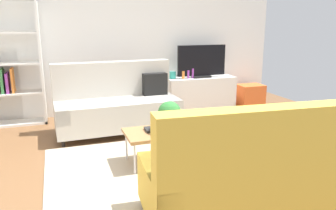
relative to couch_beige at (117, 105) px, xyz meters
name	(u,v)px	position (x,y,z in m)	size (l,w,h in m)	color
ground_plane	(164,166)	(0.28, -1.54, -0.44)	(7.68, 7.68, 0.00)	brown
wall_far	(118,37)	(0.28, 1.26, 1.01)	(6.40, 0.12, 2.90)	white
area_rug	(171,168)	(0.34, -1.62, -0.44)	(2.90, 2.20, 0.01)	tan
couch_beige	(117,105)	(0.00, 0.00, 0.00)	(1.93, 0.91, 1.10)	#B2ADA3
couch_green	(252,173)	(0.67, -2.84, 0.00)	(1.95, 0.97, 1.10)	gold
coffee_table	(169,132)	(0.39, -1.42, -0.05)	(1.10, 0.56, 0.42)	#9E7042
tv_console	(200,93)	(1.86, 0.92, -0.12)	(1.40, 0.44, 0.64)	silver
tv	(202,62)	(1.86, 0.90, 0.51)	(1.00, 0.20, 0.64)	black
bookshelf	(4,68)	(-1.69, 0.94, 0.54)	(1.10, 0.36, 2.10)	white
storage_trunk	(250,95)	(2.96, 0.82, -0.22)	(0.52, 0.40, 0.44)	orange
potted_plant	(169,115)	(0.36, -1.50, 0.20)	(0.28, 0.28, 0.38)	brown
table_book_0	(155,129)	(0.21, -1.37, 0.00)	(0.24, 0.18, 0.03)	#262626
vase_0	(173,75)	(1.28, 0.97, 0.27)	(0.13, 0.13, 0.14)	#33B29E
bottle_0	(183,75)	(1.46, 0.88, 0.27)	(0.06, 0.06, 0.15)	orange
bottle_1	(188,74)	(1.57, 0.88, 0.28)	(0.05, 0.05, 0.16)	purple
bottle_2	(193,73)	(1.66, 0.88, 0.29)	(0.04, 0.04, 0.19)	purple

